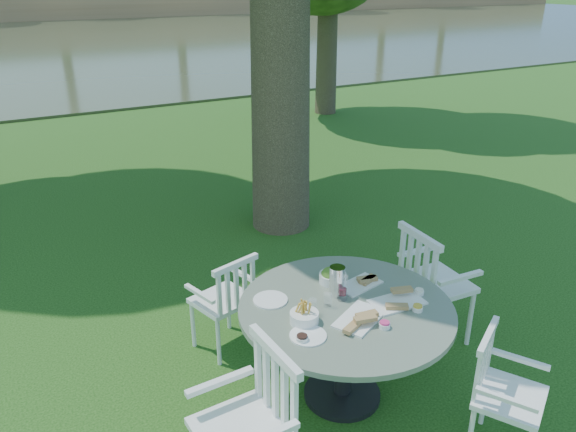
# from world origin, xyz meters

# --- Properties ---
(ground) EXTENTS (140.00, 140.00, 0.00)m
(ground) POSITION_xyz_m (0.00, 0.00, 0.00)
(ground) COLOR #10370B
(ground) RESTS_ON ground
(table) EXTENTS (1.48, 1.48, 0.78)m
(table) POSITION_xyz_m (-0.31, -1.20, 0.64)
(table) COLOR black
(table) RESTS_ON ground
(chair_ne) EXTENTS (0.51, 0.54, 1.02)m
(chair_ne) POSITION_xyz_m (0.67, -0.94, 0.60)
(chair_ne) COLOR white
(chair_ne) RESTS_ON ground
(chair_nw) EXTENTS (0.53, 0.51, 0.85)m
(chair_nw) POSITION_xyz_m (-0.81, -0.30, 0.50)
(chair_nw) COLOR white
(chair_nw) RESTS_ON ground
(chair_sw) EXTENTS (0.50, 0.53, 1.01)m
(chair_sw) POSITION_xyz_m (-1.22, -1.67, 0.59)
(chair_sw) COLOR white
(chair_sw) RESTS_ON ground
(chair_se) EXTENTS (0.57, 0.56, 0.85)m
(chair_se) POSITION_xyz_m (0.26, -2.06, 0.50)
(chair_se) COLOR white
(chair_se) RESTS_ON ground
(tableware) EXTENTS (1.12, 0.80, 0.22)m
(tableware) POSITION_xyz_m (-0.36, -1.13, 0.82)
(tableware) COLOR white
(tableware) RESTS_ON table
(river) EXTENTS (100.00, 28.00, 0.12)m
(river) POSITION_xyz_m (0.00, 23.00, 0.00)
(river) COLOR #333A22
(river) RESTS_ON ground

